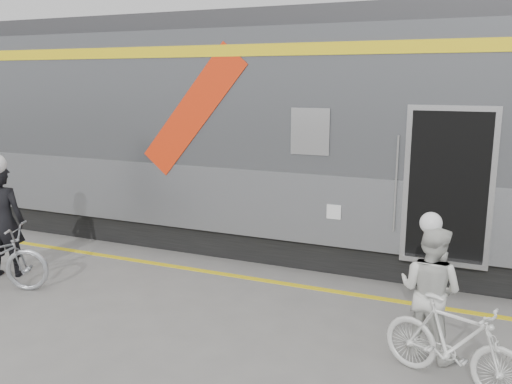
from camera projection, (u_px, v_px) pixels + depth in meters
The scene contains 7 objects.
ground at pixel (164, 336), 6.50m from camera, with size 90.00×90.00×0.00m, color slate.
train at pixel (325, 135), 9.56m from camera, with size 24.00×3.17×4.10m.
safety_strip at pixel (239, 276), 8.43m from camera, with size 24.00×0.12×0.01m, color yellow.
man at pixel (3, 221), 8.32m from camera, with size 0.64×0.42×1.76m, color black.
woman at pixel (430, 291), 5.93m from camera, with size 0.72×0.56×1.49m, color silver.
bicycle_right at pixel (454, 343), 5.38m from camera, with size 0.42×1.50×0.90m, color silver.
helmet_woman at pixel (435, 215), 5.75m from camera, with size 0.24×0.24×0.24m, color white.
Camera 1 is at (3.39, -5.08, 3.03)m, focal length 38.00 mm.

